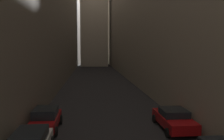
{
  "coord_description": "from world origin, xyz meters",
  "views": [
    {
      "loc": [
        -1.33,
        0.83,
        5.53
      ],
      "look_at": [
        0.0,
        15.33,
        4.26
      ],
      "focal_mm": 37.98,
      "sensor_mm": 36.0,
      "label": 1
    }
  ],
  "objects": [
    {
      "name": "building_block_left",
      "position": [
        -13.25,
        50.0,
        12.3
      ],
      "size": [
        15.51,
        108.0,
        24.6
      ],
      "primitive_type": "cube",
      "color": "#60594F",
      "rests_on": "ground"
    },
    {
      "name": "ground_plane",
      "position": [
        0.0,
        48.0,
        0.0
      ],
      "size": [
        264.0,
        264.0,
        0.0
      ],
      "primitive_type": "plane",
      "color": "black"
    },
    {
      "name": "parked_car_left_third",
      "position": [
        -4.4,
        17.01,
        0.79
      ],
      "size": [
        1.87,
        3.96,
        1.54
      ],
      "rotation": [
        0.0,
        0.0,
        1.57
      ],
      "color": "maroon",
      "rests_on": "ground"
    },
    {
      "name": "parked_car_right_third",
      "position": [
        4.4,
        16.42,
        0.73
      ],
      "size": [
        2.07,
        4.48,
        1.41
      ],
      "rotation": [
        0.0,
        0.0,
        1.57
      ],
      "color": "maroon",
      "rests_on": "ground"
    },
    {
      "name": "building_block_right",
      "position": [
        12.19,
        50.0,
        12.83
      ],
      "size": [
        13.37,
        108.0,
        25.67
      ],
      "primitive_type": "cube",
      "color": "gray",
      "rests_on": "ground"
    }
  ]
}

